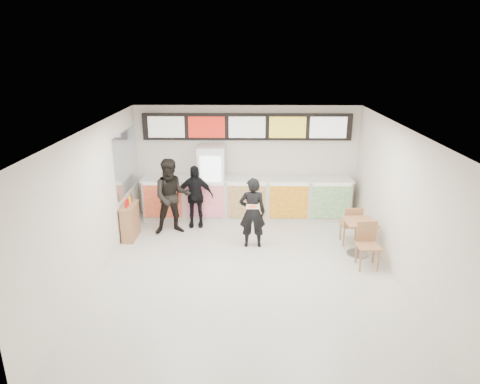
{
  "coord_description": "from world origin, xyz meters",
  "views": [
    {
      "loc": [
        -0.01,
        -7.77,
        4.41
      ],
      "look_at": [
        -0.15,
        1.2,
        1.39
      ],
      "focal_mm": 32.0,
      "sensor_mm": 36.0,
      "label": 1
    }
  ],
  "objects_px": {
    "customer_mid": "(195,196)",
    "condiment_ledge": "(130,221)",
    "customer_main": "(252,213)",
    "drinks_fridge": "(212,183)",
    "service_counter": "(247,198)",
    "customer_left": "(172,197)",
    "cafe_table": "(359,231)"
  },
  "relations": [
    {
      "from": "service_counter",
      "to": "condiment_ledge",
      "type": "height_order",
      "value": "service_counter"
    },
    {
      "from": "cafe_table",
      "to": "condiment_ledge",
      "type": "distance_m",
      "value": 5.38
    },
    {
      "from": "service_counter",
      "to": "condiment_ledge",
      "type": "xyz_separation_m",
      "value": [
        -2.82,
        -1.35,
        -0.13
      ]
    },
    {
      "from": "condiment_ledge",
      "to": "drinks_fridge",
      "type": "bearing_deg",
      "value": 35.84
    },
    {
      "from": "customer_main",
      "to": "drinks_fridge",
      "type": "bearing_deg",
      "value": -60.99
    },
    {
      "from": "customer_main",
      "to": "cafe_table",
      "type": "height_order",
      "value": "customer_main"
    },
    {
      "from": "customer_left",
      "to": "drinks_fridge",
      "type": "bearing_deg",
      "value": 34.87
    },
    {
      "from": "customer_left",
      "to": "cafe_table",
      "type": "relative_size",
      "value": 1.14
    },
    {
      "from": "customer_mid",
      "to": "condiment_ledge",
      "type": "distance_m",
      "value": 1.73
    },
    {
      "from": "cafe_table",
      "to": "customer_mid",
      "type": "bearing_deg",
      "value": 153.02
    },
    {
      "from": "customer_left",
      "to": "customer_mid",
      "type": "distance_m",
      "value": 0.69
    },
    {
      "from": "service_counter",
      "to": "condiment_ledge",
      "type": "distance_m",
      "value": 3.13
    },
    {
      "from": "cafe_table",
      "to": "service_counter",
      "type": "bearing_deg",
      "value": 135.08
    },
    {
      "from": "customer_main",
      "to": "condiment_ledge",
      "type": "xyz_separation_m",
      "value": [
        -2.95,
        0.39,
        -0.39
      ]
    },
    {
      "from": "drinks_fridge",
      "to": "customer_mid",
      "type": "bearing_deg",
      "value": -125.57
    },
    {
      "from": "condiment_ledge",
      "to": "customer_main",
      "type": "bearing_deg",
      "value": -7.53
    },
    {
      "from": "service_counter",
      "to": "customer_left",
      "type": "bearing_deg",
      "value": -151.53
    },
    {
      "from": "customer_mid",
      "to": "condiment_ledge",
      "type": "xyz_separation_m",
      "value": [
        -1.49,
        -0.8,
        -0.37
      ]
    },
    {
      "from": "condiment_ledge",
      "to": "cafe_table",
      "type": "bearing_deg",
      "value": -8.46
    },
    {
      "from": "customer_main",
      "to": "service_counter",
      "type": "bearing_deg",
      "value": -87.99
    },
    {
      "from": "customer_main",
      "to": "condiment_ledge",
      "type": "distance_m",
      "value": 3.0
    },
    {
      "from": "drinks_fridge",
      "to": "condiment_ledge",
      "type": "xyz_separation_m",
      "value": [
        -1.89,
        -1.36,
        -0.56
      ]
    },
    {
      "from": "drinks_fridge",
      "to": "customer_main",
      "type": "height_order",
      "value": "drinks_fridge"
    },
    {
      "from": "drinks_fridge",
      "to": "customer_left",
      "type": "bearing_deg",
      "value": -131.7
    },
    {
      "from": "drinks_fridge",
      "to": "condiment_ledge",
      "type": "bearing_deg",
      "value": -144.16
    },
    {
      "from": "service_counter",
      "to": "customer_mid",
      "type": "bearing_deg",
      "value": -157.88
    },
    {
      "from": "customer_main",
      "to": "condiment_ledge",
      "type": "bearing_deg",
      "value": -9.87
    },
    {
      "from": "drinks_fridge",
      "to": "customer_mid",
      "type": "distance_m",
      "value": 0.71
    },
    {
      "from": "customer_left",
      "to": "condiment_ledge",
      "type": "height_order",
      "value": "customer_left"
    },
    {
      "from": "service_counter",
      "to": "customer_left",
      "type": "height_order",
      "value": "customer_left"
    },
    {
      "from": "customer_left",
      "to": "customer_mid",
      "type": "xyz_separation_m",
      "value": [
        0.5,
        0.45,
        -0.14
      ]
    },
    {
      "from": "customer_mid",
      "to": "condiment_ledge",
      "type": "height_order",
      "value": "customer_mid"
    }
  ]
}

